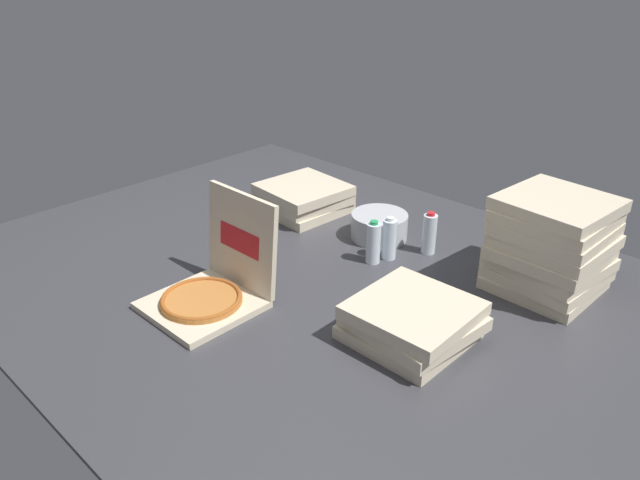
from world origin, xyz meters
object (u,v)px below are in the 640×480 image
(open_pizza_box, at_px, (214,283))
(water_bottle_2, at_px, (429,234))
(pizza_stack_right_far, at_px, (412,321))
(ice_bucket, at_px, (379,226))
(water_bottle_0, at_px, (373,243))
(water_bottle_1, at_px, (389,239))
(pizza_stack_right_near, at_px, (303,198))
(pizza_stack_left_far, at_px, (551,245))

(open_pizza_box, xyz_separation_m, water_bottle_2, (0.38, 0.98, 0.01))
(pizza_stack_right_far, bearing_deg, ice_bucket, 136.77)
(ice_bucket, relative_size, water_bottle_0, 1.35)
(water_bottle_2, bearing_deg, water_bottle_1, -120.15)
(pizza_stack_right_far, distance_m, water_bottle_1, 0.65)
(open_pizza_box, relative_size, pizza_stack_right_near, 1.00)
(ice_bucket, relative_size, water_bottle_2, 1.35)
(ice_bucket, xyz_separation_m, water_bottle_0, (0.14, -0.22, 0.04))
(ice_bucket, bearing_deg, water_bottle_0, -57.58)
(pizza_stack_right_near, relative_size, water_bottle_0, 2.20)
(pizza_stack_right_near, bearing_deg, pizza_stack_left_far, 5.56)
(pizza_stack_right_far, xyz_separation_m, water_bottle_0, (-0.49, 0.37, 0.02))
(pizza_stack_right_near, relative_size, water_bottle_1, 2.20)
(open_pizza_box, relative_size, water_bottle_2, 2.20)
(water_bottle_1, bearing_deg, ice_bucket, 140.74)
(open_pizza_box, bearing_deg, water_bottle_0, 70.63)
(pizza_stack_right_far, height_order, pizza_stack_right_near, same)
(pizza_stack_right_near, bearing_deg, ice_bucket, 2.90)
(pizza_stack_right_near, height_order, ice_bucket, pizza_stack_right_near)
(pizza_stack_left_far, bearing_deg, pizza_stack_right_far, -105.75)
(water_bottle_1, bearing_deg, pizza_stack_right_near, 170.63)
(water_bottle_0, height_order, water_bottle_2, same)
(water_bottle_2, bearing_deg, pizza_stack_right_near, -175.39)
(pizza_stack_right_near, bearing_deg, water_bottle_0, -16.66)
(pizza_stack_left_far, xyz_separation_m, water_bottle_2, (-0.55, -0.07, -0.11))
(open_pizza_box, xyz_separation_m, pizza_stack_right_near, (-0.40, 0.91, -0.01))
(open_pizza_box, xyz_separation_m, pizza_stack_right_far, (0.74, 0.35, -0.01))
(ice_bucket, bearing_deg, pizza_stack_left_far, 7.20)
(water_bottle_0, bearing_deg, water_bottle_1, 70.88)
(water_bottle_0, relative_size, water_bottle_1, 1.00)
(pizza_stack_right_far, bearing_deg, water_bottle_1, 135.42)
(open_pizza_box, distance_m, pizza_stack_left_far, 1.41)
(water_bottle_0, distance_m, water_bottle_2, 0.29)
(pizza_stack_left_far, xyz_separation_m, water_bottle_1, (-0.66, -0.24, -0.11))
(water_bottle_2, bearing_deg, pizza_stack_right_far, -60.38)
(pizza_stack_left_far, distance_m, water_bottle_0, 0.77)
(water_bottle_2, bearing_deg, water_bottle_0, -116.82)
(ice_bucket, xyz_separation_m, water_bottle_1, (0.17, -0.14, 0.04))
(open_pizza_box, bearing_deg, ice_bucket, 83.21)
(pizza_stack_left_far, bearing_deg, pizza_stack_right_near, -174.44)
(open_pizza_box, relative_size, pizza_stack_left_far, 1.01)
(pizza_stack_right_far, relative_size, water_bottle_0, 2.12)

